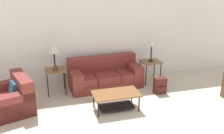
# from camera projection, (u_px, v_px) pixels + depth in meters

# --- Properties ---
(wall_back) EXTENTS (8.96, 0.06, 2.60)m
(wall_back) POSITION_uv_depth(u_px,v_px,m) (107.00, 36.00, 7.09)
(wall_back) COLOR white
(wall_back) RESTS_ON ground_plane
(couch) EXTENTS (1.99, 0.98, 0.82)m
(couch) POSITION_uv_depth(u_px,v_px,m) (105.00, 76.00, 6.89)
(couch) COLOR maroon
(couch) RESTS_ON ground_plane
(armchair) EXTENTS (1.18, 1.31, 0.80)m
(armchair) POSITION_uv_depth(u_px,v_px,m) (11.00, 99.00, 5.59)
(armchair) COLOR maroon
(armchair) RESTS_ON ground_plane
(coffee_table) EXTENTS (1.05, 0.60, 0.41)m
(coffee_table) POSITION_uv_depth(u_px,v_px,m) (116.00, 97.00, 5.64)
(coffee_table) COLOR brown
(coffee_table) RESTS_ON ground_plane
(side_table_left) EXTENTS (0.52, 0.50, 0.64)m
(side_table_left) POSITION_uv_depth(u_px,v_px,m) (55.00, 72.00, 6.40)
(side_table_left) COLOR brown
(side_table_left) RESTS_ON ground_plane
(side_table_right) EXTENTS (0.52, 0.50, 0.64)m
(side_table_right) POSITION_uv_depth(u_px,v_px,m) (151.00, 63.00, 7.08)
(side_table_right) COLOR brown
(side_table_right) RESTS_ON ground_plane
(table_lamp_left) EXTENTS (0.27, 0.27, 0.68)m
(table_lamp_left) POSITION_uv_depth(u_px,v_px,m) (54.00, 49.00, 6.20)
(table_lamp_left) COLOR black
(table_lamp_left) RESTS_ON side_table_left
(table_lamp_right) EXTENTS (0.27, 0.27, 0.68)m
(table_lamp_right) POSITION_uv_depth(u_px,v_px,m) (152.00, 42.00, 6.88)
(table_lamp_right) COLOR black
(table_lamp_right) RESTS_ON side_table_right
(backpack) EXTENTS (0.32, 0.26, 0.43)m
(backpack) POSITION_uv_depth(u_px,v_px,m) (160.00, 86.00, 6.50)
(backpack) COLOR #4C1E19
(backpack) RESTS_ON ground_plane
(picture_frame) EXTENTS (0.10, 0.04, 0.13)m
(picture_frame) POSITION_uv_depth(u_px,v_px,m) (56.00, 68.00, 6.29)
(picture_frame) COLOR #4C3828
(picture_frame) RESTS_ON side_table_left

